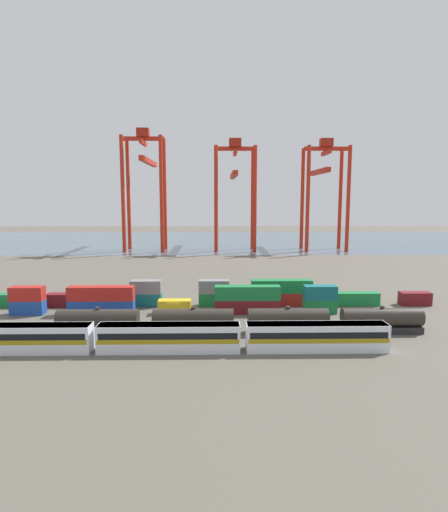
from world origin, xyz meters
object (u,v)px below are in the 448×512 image
shipping_container_4 (175,307)px  passenger_train (169,336)px  gantry_crane_east (324,183)px  shipping_container_13 (214,299)px  freight_tank_row (241,321)px  gantry_crane_central (235,184)px  gantry_crane_west (145,177)px

shipping_container_4 → passenger_train: bearing=-86.7°
shipping_container_4 → gantry_crane_east: (52.01, 100.08, 26.03)m
shipping_container_13 → gantry_crane_east: (44.73, 94.37, 26.03)m
freight_tank_row → gantry_crane_central: size_ratio=1.29×
passenger_train → gantry_crane_west: 125.72m
freight_tank_row → shipping_container_4: (-11.62, 11.97, -0.76)m
passenger_train → shipping_container_13: bearing=76.5°
shipping_container_4 → gantry_crane_west: gantry_crane_west is taller
gantry_crane_central → shipping_container_4: bearing=-98.7°
freight_tank_row → shipping_container_4: size_ratio=9.56×
shipping_container_13 → gantry_crane_west: (-28.61, 95.03, 28.59)m
passenger_train → gantry_crane_west: gantry_crane_west is taller
passenger_train → gantry_crane_east: gantry_crane_east is taller
shipping_container_13 → gantry_crane_east: bearing=64.6°
freight_tank_row → gantry_crane_west: (-32.94, 112.71, 27.83)m
shipping_container_13 → gantry_crane_east: size_ratio=0.13×
passenger_train → shipping_container_13: (6.14, 25.51, -0.84)m
gantry_crane_central → gantry_crane_east: (36.67, -0.74, 0.22)m
shipping_container_4 → gantry_crane_central: gantry_crane_central is taller
shipping_container_13 → gantry_crane_east: 107.63m
passenger_train → gantry_crane_west: size_ratio=1.26×
gantry_crane_west → shipping_container_4: bearing=-78.1°
gantry_crane_west → gantry_crane_central: size_ratio=1.09×
shipping_container_13 → gantry_crane_west: size_ratio=0.12×
gantry_crane_central → freight_tank_row: bearing=-91.9°
shipping_container_13 → gantry_crane_east: gantry_crane_east is taller
gantry_crane_west → gantry_crane_east: gantry_crane_west is taller
shipping_container_4 → gantry_crane_east: bearing=62.5°
shipping_container_13 → gantry_crane_central: 98.87m
freight_tank_row → shipping_container_13: bearing=103.8°
gantry_crane_central → gantry_crane_east: bearing=-1.1°
gantry_crane_west → gantry_crane_east: (73.33, -0.66, -2.56)m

